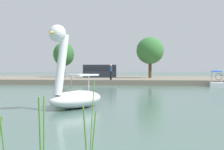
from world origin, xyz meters
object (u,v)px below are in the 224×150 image
person_on_path (111,71)px  bicycle_parked (224,77)px  pedal_boat_blue (217,82)px  tree_broadleaf_behind_dock (64,54)px  swan_boat (74,91)px  parked_van (100,71)px  tree_sapling_by_fence (150,51)px

person_on_path → bicycle_parked: bearing=1.1°
pedal_boat_blue → tree_broadleaf_behind_dock: 24.08m
swan_boat → parked_van: size_ratio=0.76×
pedal_boat_blue → tree_broadleaf_behind_dock: tree_broadleaf_behind_dock is taller
person_on_path → bicycle_parked: (12.18, 0.23, -0.59)m
pedal_boat_blue → person_on_path: person_on_path is taller
pedal_boat_blue → parked_van: 18.41m
person_on_path → parked_van: parked_van is taller
bicycle_parked → parked_van: parked_van is taller
tree_broadleaf_behind_dock → parked_van: 6.36m
person_on_path → parked_van: (-2.84, 9.70, 0.01)m
tree_broadleaf_behind_dock → bicycle_parked: 23.66m
tree_sapling_by_fence → parked_van: size_ratio=1.15×
pedal_boat_blue → swan_boat: bearing=-116.1°
tree_broadleaf_behind_dock → bicycle_parked: tree_broadleaf_behind_dock is taller
swan_boat → tree_broadleaf_behind_dock: (-9.78, 33.48, 3.13)m
tree_sapling_by_fence → tree_broadleaf_behind_dock: tree_sapling_by_fence is taller
tree_sapling_by_fence → person_on_path: bearing=-115.4°
tree_broadleaf_behind_dock → pedal_boat_blue: bearing=-35.2°
pedal_boat_blue → parked_van: (-13.80, 12.13, 1.10)m
tree_broadleaf_behind_dock → person_on_path: tree_broadleaf_behind_dock is taller
pedal_boat_blue → tree_sapling_by_fence: tree_sapling_by_fence is taller
swan_boat → tree_sapling_by_fence: bearing=84.6°
tree_sapling_by_fence → parked_van: tree_sapling_by_fence is taller
bicycle_parked → parked_van: bearing=147.8°
tree_broadleaf_behind_dock → parked_van: bearing=-15.8°
pedal_boat_blue → tree_broadleaf_behind_dock: size_ratio=0.46×
tree_broadleaf_behind_dock → parked_van: size_ratio=1.06×
pedal_boat_blue → tree_broadleaf_behind_dock: bearing=144.8°
person_on_path → tree_broadleaf_behind_dock: bearing=127.0°
swan_boat → bicycle_parked: 24.92m
person_on_path → pedal_boat_blue: bearing=-12.5°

